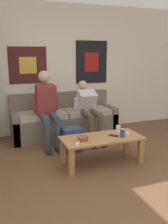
% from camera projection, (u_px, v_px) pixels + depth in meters
% --- Properties ---
extents(ground_plane, '(18.00, 18.00, 0.00)m').
position_uv_depth(ground_plane, '(120.00, 209.00, 2.62)').
color(ground_plane, brown).
extents(wall_back, '(10.00, 0.07, 2.55)m').
position_uv_depth(wall_back, '(52.00, 70.00, 4.98)').
color(wall_back, white).
rests_on(wall_back, ground_plane).
extents(couch, '(2.03, 0.70, 0.83)m').
position_uv_depth(couch, '(64.00, 121.00, 4.94)').
color(couch, '#70665B').
rests_on(couch, ground_plane).
extents(coffee_table, '(1.18, 0.53, 0.41)m').
position_uv_depth(coffee_table, '(102.00, 142.00, 3.65)').
color(coffee_table, '#B27F4C').
rests_on(coffee_table, ground_plane).
extents(person_seated_adult, '(0.47, 0.82, 1.30)m').
position_uv_depth(person_seated_adult, '(47.00, 105.00, 4.36)').
color(person_seated_adult, '#384256').
rests_on(person_seated_adult, ground_plane).
extents(person_seated_teen, '(0.47, 0.94, 1.08)m').
position_uv_depth(person_seated_teen, '(88.00, 108.00, 4.68)').
color(person_seated_teen, brown).
rests_on(person_seated_teen, ground_plane).
extents(backpack, '(0.32, 0.31, 0.38)m').
position_uv_depth(backpack, '(72.00, 139.00, 4.20)').
color(backpack, navy).
rests_on(backpack, ground_plane).
extents(ceramic_bowl, '(0.16, 0.16, 0.06)m').
position_uv_depth(ceramic_bowl, '(83.00, 138.00, 3.48)').
color(ceramic_bowl, brown).
rests_on(ceramic_bowl, coffee_table).
extents(pillar_candle, '(0.08, 0.08, 0.10)m').
position_uv_depth(pillar_candle, '(118.00, 128.00, 3.90)').
color(pillar_candle, silver).
rests_on(pillar_candle, coffee_table).
extents(drink_can_blue, '(0.07, 0.07, 0.12)m').
position_uv_depth(drink_can_blue, '(122.00, 133.00, 3.61)').
color(drink_can_blue, '#28479E').
rests_on(drink_can_blue, coffee_table).
extents(game_controller_near_left, '(0.08, 0.15, 0.03)m').
position_uv_depth(game_controller_near_left, '(128.00, 133.00, 3.76)').
color(game_controller_near_left, white).
rests_on(game_controller_near_left, coffee_table).
extents(game_controller_near_right, '(0.10, 0.14, 0.03)m').
position_uv_depth(game_controller_near_right, '(78.00, 144.00, 3.33)').
color(game_controller_near_right, white).
rests_on(game_controller_near_right, coffee_table).
extents(cell_phone, '(0.14, 0.15, 0.01)m').
position_uv_depth(cell_phone, '(113.00, 136.00, 3.68)').
color(cell_phone, black).
rests_on(cell_phone, coffee_table).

